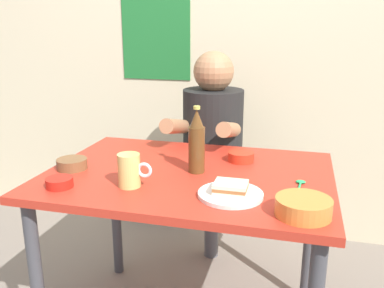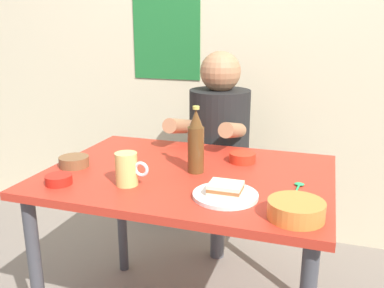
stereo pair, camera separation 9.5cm
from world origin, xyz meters
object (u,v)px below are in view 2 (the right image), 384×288
Objects in this scene: dining_table at (188,194)px; condiment_bowl_brown at (74,161)px; stool at (218,200)px; plate_orange at (225,195)px; beer_mug at (127,169)px; sandwich at (226,188)px; beer_bottle at (196,143)px; person_seated at (219,129)px.

dining_table is 0.48m from condiment_bowl_brown.
dining_table is 2.44× the size of stool.
plate_orange is 0.36m from beer_mug.
sandwich is (0.20, -0.20, 0.13)m from dining_table.
sandwich is 0.42× the size of beer_bottle.
beer_bottle is at bearing -83.68° from person_seated.
dining_table is at bearing 135.38° from plate_orange.
plate_orange reaches higher than dining_table.
plate_orange is 0.67m from condiment_bowl_brown.
person_seated is at bearing 96.32° from beer_bottle.
stool is 1.72× the size of beer_bottle.
beer_mug is (-0.16, -0.20, 0.15)m from dining_table.
person_seated is at bearing 93.53° from dining_table.
beer_mug reaches higher than plate_orange.
person_seated reaches higher than beer_mug.
sandwich is at bearing -73.78° from person_seated.
beer_mug is (-0.36, -0.00, 0.05)m from plate_orange.
stool is 0.81m from beer_bottle.
person_seated is 0.83m from beer_mug.
condiment_bowl_brown is at bearing 170.41° from sandwich.
condiment_bowl_brown is at bearing -120.93° from person_seated.
beer_mug reaches higher than sandwich.
stool is 0.95m from plate_orange.
condiment_bowl_brown is at bearing 170.41° from plate_orange.
beer_bottle is at bearing 17.29° from dining_table.
stool is 0.63× the size of person_seated.
plate_orange is 1.75× the size of beer_mug.
sandwich reaches higher than plate_orange.
dining_table is 9.17× the size of condiment_bowl_brown.
dining_table is 0.70m from stool.
person_seated is 0.85m from sandwich.
dining_table reaches higher than stool.
beer_bottle reaches higher than dining_table.
sandwich is 0.67m from condiment_bowl_brown.
sandwich is (0.24, -0.83, 0.42)m from stool.
beer_bottle reaches higher than plate_orange.
beer_mug is at bearing -98.60° from person_seated.
stool is at bearing 90.00° from person_seated.
beer_mug is at bearing -129.18° from dining_table.
dining_table is 10.00× the size of sandwich.
beer_bottle is (0.07, -0.62, 0.51)m from stool.
person_seated is at bearing 106.22° from sandwich.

